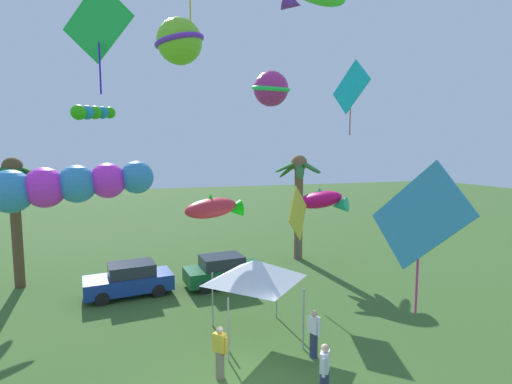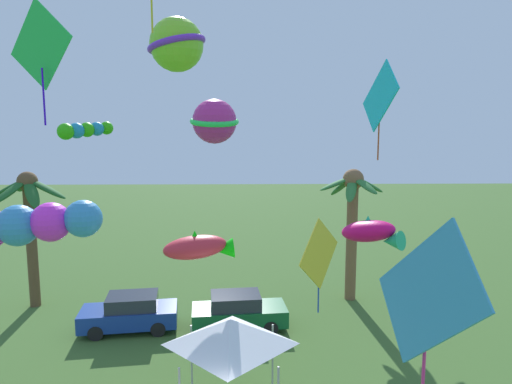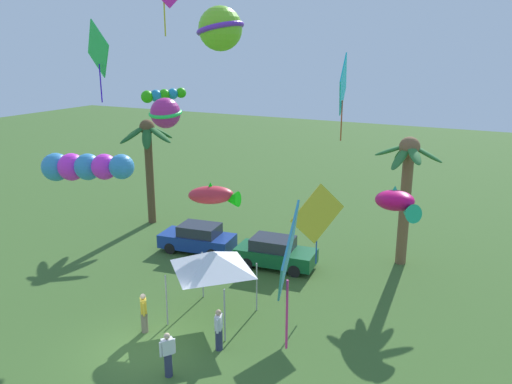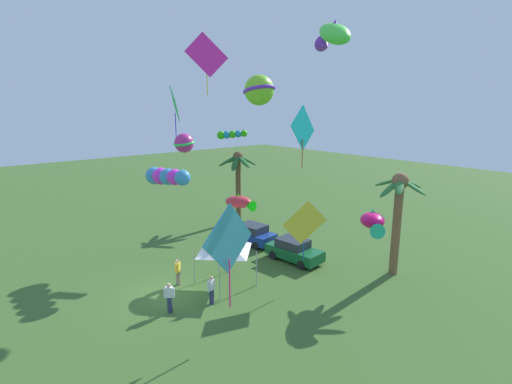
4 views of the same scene
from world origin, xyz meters
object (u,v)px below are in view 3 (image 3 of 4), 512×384
(palm_tree_1, at_px, (407,176))
(kite_diamond_2, at_px, (317,215))
(festival_tent, at_px, (212,260))
(kite_fish_11, at_px, (396,202))
(spectator_0, at_px, (219,329))
(kite_diamond_8, at_px, (288,255))
(kite_fish_3, at_px, (214,195))
(kite_tube_0, at_px, (162,95))
(kite_ball_10, at_px, (165,113))
(kite_tube_9, at_px, (84,167))
(spectator_2, at_px, (144,313))
(kite_diamond_6, at_px, (98,50))
(spectator_1, at_px, (168,354))
(kite_diamond_1, at_px, (343,86))
(kite_ball_5, at_px, (220,29))
(parked_car_0, at_px, (198,238))
(palm_tree_0, at_px, (148,148))
(parked_car_1, at_px, (275,253))

(palm_tree_1, height_order, kite_diamond_2, palm_tree_1)
(festival_tent, relative_size, kite_fish_11, 1.01)
(spectator_0, xyz_separation_m, kite_diamond_8, (3.06, -1.04, 3.80))
(kite_diamond_2, relative_size, kite_fish_3, 1.41)
(palm_tree_1, xyz_separation_m, kite_tube_0, (-11.11, -4.26, 3.72))
(kite_ball_10, bearing_deg, kite_fish_11, 54.51)
(kite_tube_9, bearing_deg, festival_tent, 5.13)
(spectator_2, distance_m, kite_tube_9, 6.57)
(spectator_0, distance_m, kite_fish_3, 5.86)
(palm_tree_1, distance_m, kite_diamond_6, 15.02)
(spectator_1, height_order, kite_diamond_1, kite_diamond_1)
(kite_tube_0, bearing_deg, kite_fish_3, -31.35)
(kite_ball_10, bearing_deg, kite_diamond_2, 59.32)
(kite_ball_5, bearing_deg, kite_fish_3, -68.64)
(palm_tree_1, height_order, kite_ball_10, kite_ball_10)
(parked_car_0, bearing_deg, kite_diamond_8, -44.08)
(kite_fish_3, bearing_deg, palm_tree_0, 142.85)
(parked_car_0, height_order, kite_fish_11, kite_fish_11)
(spectator_0, xyz_separation_m, kite_ball_10, (-1.63, -0.35, 7.63))
(palm_tree_0, bearing_deg, kite_ball_10, -48.77)
(kite_tube_9, bearing_deg, kite_fish_11, 29.83)
(parked_car_0, relative_size, spectator_0, 2.57)
(kite_tube_0, distance_m, kite_fish_11, 12.10)
(palm_tree_0, relative_size, kite_diamond_8, 1.30)
(kite_ball_5, xyz_separation_m, kite_diamond_8, (6.46, -7.26, -6.65))
(parked_car_0, distance_m, spectator_1, 10.86)
(palm_tree_1, xyz_separation_m, kite_tube_9, (-11.37, -9.47, 1.19))
(festival_tent, bearing_deg, kite_diamond_2, 47.36)
(palm_tree_0, distance_m, spectator_1, 16.51)
(kite_diamond_8, relative_size, kite_ball_10, 3.99)
(spectator_0, bearing_deg, kite_fish_3, 122.64)
(palm_tree_1, height_order, spectator_2, palm_tree_1)
(kite_tube_0, xyz_separation_m, kite_ball_5, (3.54, -0.35, 3.01))
(parked_car_0, relative_size, kite_ball_10, 3.32)
(spectator_0, height_order, kite_tube_9, kite_tube_9)
(festival_tent, height_order, kite_fish_3, kite_fish_3)
(kite_diamond_2, bearing_deg, spectator_2, -131.44)
(kite_diamond_1, bearing_deg, spectator_2, -150.25)
(kite_diamond_8, xyz_separation_m, kite_fish_11, (1.24, 9.01, -0.61))
(spectator_1, distance_m, kite_diamond_6, 11.71)
(festival_tent, bearing_deg, kite_diamond_1, 17.85)
(spectator_1, bearing_deg, kite_ball_10, 118.32)
(parked_car_1, height_order, spectator_2, spectator_2)
(kite_diamond_2, height_order, kite_fish_3, kite_diamond_2)
(kite_diamond_2, height_order, kite_diamond_8, kite_diamond_8)
(parked_car_0, distance_m, kite_diamond_8, 12.88)
(spectator_2, bearing_deg, palm_tree_1, 56.55)
(spectator_0, height_order, kite_ball_5, kite_ball_5)
(parked_car_0, distance_m, kite_diamond_6, 11.23)
(parked_car_1, height_order, kite_diamond_1, kite_diamond_1)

